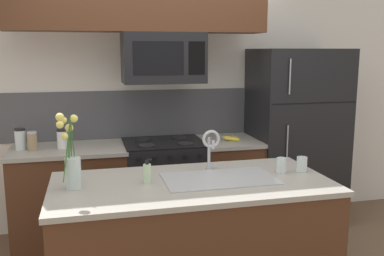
{
  "coord_description": "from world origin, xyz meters",
  "views": [
    {
      "loc": [
        -0.68,
        -3.04,
        1.78
      ],
      "look_at": [
        0.12,
        0.27,
        1.16
      ],
      "focal_mm": 40.0,
      "sensor_mm": 36.0,
      "label": 1
    }
  ],
  "objects_px": {
    "storage_jar_medium": "(32,141)",
    "storage_jar_short": "(62,139)",
    "sink_faucet": "(211,144)",
    "drinking_glass": "(281,165)",
    "dish_soap_bottle": "(147,173)",
    "stove_range": "(164,188)",
    "storage_jar_tall": "(20,139)",
    "refrigerator": "(295,137)",
    "flower_vase": "(72,164)",
    "banana_bunch": "(232,139)",
    "spare_glass": "(302,164)",
    "microwave": "(163,58)"
  },
  "relations": [
    {
      "from": "sink_faucet",
      "to": "banana_bunch",
      "type": "bearing_deg",
      "value": 62.99
    },
    {
      "from": "refrigerator",
      "to": "drinking_glass",
      "type": "relative_size",
      "value": 16.02
    },
    {
      "from": "storage_jar_short",
      "to": "spare_glass",
      "type": "height_order",
      "value": "storage_jar_short"
    },
    {
      "from": "spare_glass",
      "to": "storage_jar_short",
      "type": "bearing_deg",
      "value": 145.35
    },
    {
      "from": "banana_bunch",
      "to": "sink_faucet",
      "type": "relative_size",
      "value": 0.62
    },
    {
      "from": "storage_jar_tall",
      "to": "microwave",
      "type": "bearing_deg",
      "value": -1.69
    },
    {
      "from": "banana_bunch",
      "to": "storage_jar_medium",
      "type": "bearing_deg",
      "value": 179.06
    },
    {
      "from": "refrigerator",
      "to": "storage_jar_tall",
      "type": "height_order",
      "value": "refrigerator"
    },
    {
      "from": "sink_faucet",
      "to": "storage_jar_short",
      "type": "bearing_deg",
      "value": 136.87
    },
    {
      "from": "refrigerator",
      "to": "banana_bunch",
      "type": "bearing_deg",
      "value": -173.65
    },
    {
      "from": "refrigerator",
      "to": "storage_jar_short",
      "type": "xyz_separation_m",
      "value": [
        -2.31,
        -0.03,
        0.1
      ]
    },
    {
      "from": "refrigerator",
      "to": "drinking_glass",
      "type": "distance_m",
      "value": 1.43
    },
    {
      "from": "storage_jar_short",
      "to": "banana_bunch",
      "type": "distance_m",
      "value": 1.59
    },
    {
      "from": "storage_jar_short",
      "to": "storage_jar_tall",
      "type": "bearing_deg",
      "value": 176.19
    },
    {
      "from": "stove_range",
      "to": "dish_soap_bottle",
      "type": "xyz_separation_m",
      "value": [
        -0.33,
        -1.22,
        0.52
      ]
    },
    {
      "from": "storage_jar_tall",
      "to": "dish_soap_bottle",
      "type": "distance_m",
      "value": 1.57
    },
    {
      "from": "banana_bunch",
      "to": "flower_vase",
      "type": "xyz_separation_m",
      "value": [
        -1.47,
        -1.16,
        0.14
      ]
    },
    {
      "from": "dish_soap_bottle",
      "to": "spare_glass",
      "type": "xyz_separation_m",
      "value": [
        1.13,
        0.02,
        -0.01
      ]
    },
    {
      "from": "dish_soap_bottle",
      "to": "storage_jar_short",
      "type": "bearing_deg",
      "value": 116.37
    },
    {
      "from": "dish_soap_bottle",
      "to": "drinking_glass",
      "type": "xyz_separation_m",
      "value": [
        0.97,
        0.01,
        -0.01
      ]
    },
    {
      "from": "storage_jar_short",
      "to": "sink_faucet",
      "type": "relative_size",
      "value": 0.57
    },
    {
      "from": "banana_bunch",
      "to": "dish_soap_bottle",
      "type": "xyz_separation_m",
      "value": [
        -0.99,
        -1.16,
        0.05
      ]
    },
    {
      "from": "banana_bunch",
      "to": "storage_jar_short",
      "type": "bearing_deg",
      "value": 178.08
    },
    {
      "from": "storage_jar_medium",
      "to": "flower_vase",
      "type": "height_order",
      "value": "flower_vase"
    },
    {
      "from": "microwave",
      "to": "drinking_glass",
      "type": "height_order",
      "value": "microwave"
    },
    {
      "from": "drinking_glass",
      "to": "spare_glass",
      "type": "distance_m",
      "value": 0.16
    },
    {
      "from": "drinking_glass",
      "to": "spare_glass",
      "type": "height_order",
      "value": "drinking_glass"
    },
    {
      "from": "refrigerator",
      "to": "banana_bunch",
      "type": "relative_size",
      "value": 9.44
    },
    {
      "from": "storage_jar_medium",
      "to": "storage_jar_short",
      "type": "relative_size",
      "value": 0.97
    },
    {
      "from": "stove_range",
      "to": "drinking_glass",
      "type": "height_order",
      "value": "drinking_glass"
    },
    {
      "from": "stove_range",
      "to": "flower_vase",
      "type": "xyz_separation_m",
      "value": [
        -0.8,
        -1.22,
        0.61
      ]
    },
    {
      "from": "storage_jar_short",
      "to": "dish_soap_bottle",
      "type": "bearing_deg",
      "value": -63.63
    },
    {
      "from": "dish_soap_bottle",
      "to": "microwave",
      "type": "bearing_deg",
      "value": 74.84
    },
    {
      "from": "flower_vase",
      "to": "storage_jar_medium",
      "type": "bearing_deg",
      "value": 107.6
    },
    {
      "from": "storage_jar_tall",
      "to": "drinking_glass",
      "type": "distance_m",
      "value": 2.29
    },
    {
      "from": "banana_bunch",
      "to": "spare_glass",
      "type": "relative_size",
      "value": 1.77
    },
    {
      "from": "storage_jar_short",
      "to": "flower_vase",
      "type": "bearing_deg",
      "value": -84.11
    },
    {
      "from": "microwave",
      "to": "spare_glass",
      "type": "bearing_deg",
      "value": -55.72
    },
    {
      "from": "microwave",
      "to": "storage_jar_medium",
      "type": "distance_m",
      "value": 1.38
    },
    {
      "from": "refrigerator",
      "to": "flower_vase",
      "type": "xyz_separation_m",
      "value": [
        -2.18,
        -1.24,
        0.17
      ]
    },
    {
      "from": "stove_range",
      "to": "storage_jar_short",
      "type": "bearing_deg",
      "value": -179.58
    },
    {
      "from": "stove_range",
      "to": "dish_soap_bottle",
      "type": "bearing_deg",
      "value": -104.91
    },
    {
      "from": "sink_faucet",
      "to": "drinking_glass",
      "type": "relative_size",
      "value": 2.73
    },
    {
      "from": "stove_range",
      "to": "storage_jar_short",
      "type": "relative_size",
      "value": 5.33
    },
    {
      "from": "stove_range",
      "to": "spare_glass",
      "type": "bearing_deg",
      "value": -56.19
    },
    {
      "from": "stove_range",
      "to": "banana_bunch",
      "type": "bearing_deg",
      "value": -5.17
    },
    {
      "from": "microwave",
      "to": "spare_glass",
      "type": "height_order",
      "value": "microwave"
    },
    {
      "from": "storage_jar_short",
      "to": "dish_soap_bottle",
      "type": "height_order",
      "value": "storage_jar_short"
    },
    {
      "from": "stove_range",
      "to": "storage_jar_tall",
      "type": "height_order",
      "value": "storage_jar_tall"
    },
    {
      "from": "banana_bunch",
      "to": "stove_range",
      "type": "bearing_deg",
      "value": 174.83
    }
  ]
}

